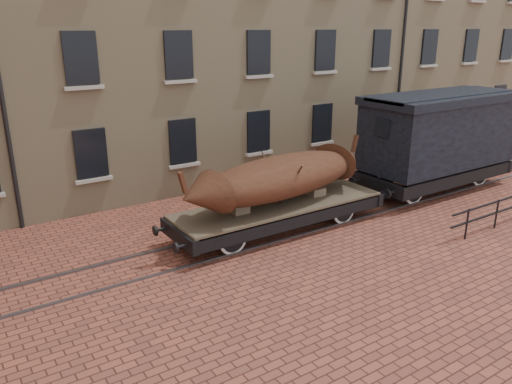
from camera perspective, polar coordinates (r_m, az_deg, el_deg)
ground at (r=17.34m, az=6.66°, el=-3.32°), size 90.00×90.00×0.00m
warehouse_cream at (r=26.01m, az=-2.36°, el=19.75°), size 40.00×10.19×14.00m
rail_track at (r=17.33m, az=6.67°, el=-3.22°), size 30.00×1.52×0.06m
flatcar_wagon at (r=16.19m, az=2.66°, el=-1.93°), size 8.06×2.19×1.22m
iron_boat at (r=15.87m, az=2.85°, el=1.77°), size 7.50×2.84×1.76m
goods_van at (r=21.17m, az=20.25°, el=6.60°), size 7.60×2.77×3.93m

